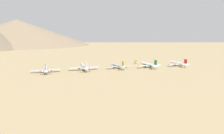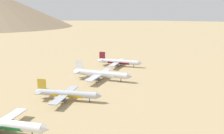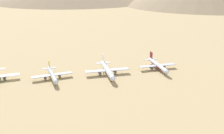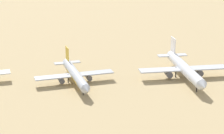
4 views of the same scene
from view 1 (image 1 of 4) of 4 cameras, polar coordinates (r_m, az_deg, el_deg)
name	(u,v)px [view 1 (image 1 of 4)]	position (r m, az deg, el deg)	size (l,w,h in m)	color
ground_plane	(116,69)	(242.46, 1.19, -0.51)	(1800.00, 1800.00, 0.00)	tan
parked_jet_0	(178,63)	(275.99, 18.37, 0.98)	(37.02, 30.12, 10.67)	white
parked_jet_1	(149,65)	(254.00, 10.42, 0.65)	(39.04, 31.85, 11.26)	white
parked_jet_2	(118,66)	(243.58, 1.65, 0.36)	(36.00, 29.43, 10.41)	#B2B7C1
parked_jet_3	(84,67)	(235.13, -7.97, 0.08)	(41.82, 33.89, 12.08)	silver
parked_jet_4	(46,69)	(230.39, -18.32, -0.60)	(37.91, 30.76, 10.94)	silver
service_truck	(136,62)	(290.24, 6.78, 1.49)	(5.56, 3.63, 3.90)	yellow
desert_hill_1	(17,32)	(839.70, -25.39, 8.92)	(537.70, 537.70, 95.17)	#847056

